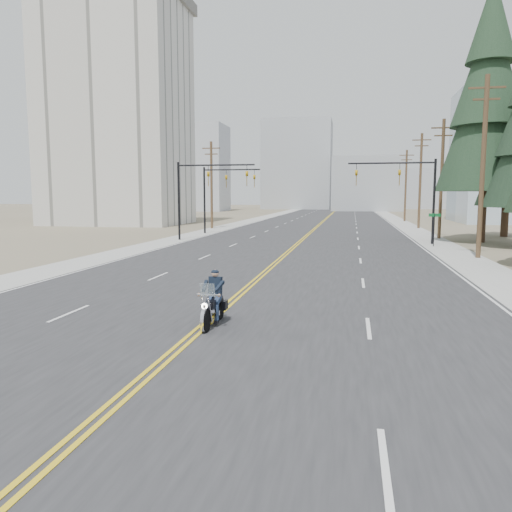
{
  "coord_description": "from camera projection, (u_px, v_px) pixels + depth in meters",
  "views": [
    {
      "loc": [
        4.43,
        -11.18,
        4.04
      ],
      "look_at": [
        0.65,
        8.48,
        1.6
      ],
      "focal_mm": 35.0,
      "sensor_mm": 36.0,
      "label": 1
    }
  ],
  "objects": [
    {
      "name": "ground_plane",
      "position": [
        165.0,
        361.0,
        12.21
      ],
      "size": [
        400.0,
        400.0,
        0.0
      ],
      "primitive_type": "plane",
      "color": "#776D56",
      "rests_on": "ground"
    },
    {
      "name": "road",
      "position": [
        324.0,
        221.0,
        80.44
      ],
      "size": [
        20.0,
        200.0,
        0.01
      ],
      "primitive_type": "cube",
      "color": "#303033",
      "rests_on": "ground"
    },
    {
      "name": "sidewalk_left",
      "position": [
        254.0,
        220.0,
        82.61
      ],
      "size": [
        3.0,
        200.0,
        0.01
      ],
      "primitive_type": "cube",
      "color": "#A5A5A0",
      "rests_on": "ground"
    },
    {
      "name": "sidewalk_right",
      "position": [
        398.0,
        221.0,
        78.28
      ],
      "size": [
        3.0,
        200.0,
        0.01
      ],
      "primitive_type": "cube",
      "color": "#A5A5A0",
      "rests_on": "ground"
    },
    {
      "name": "traffic_mast_left",
      "position": [
        200.0,
        185.0,
        44.5
      ],
      "size": [
        7.1,
        0.26,
        7.0
      ],
      "color": "black",
      "rests_on": "ground"
    },
    {
      "name": "traffic_mast_right",
      "position": [
        409.0,
        184.0,
        41.12
      ],
      "size": [
        7.1,
        0.26,
        7.0
      ],
      "color": "black",
      "rests_on": "ground"
    },
    {
      "name": "traffic_mast_far",
      "position": [
        220.0,
        187.0,
        52.36
      ],
      "size": [
        6.1,
        0.26,
        7.0
      ],
      "color": "black",
      "rests_on": "ground"
    },
    {
      "name": "street_sign",
      "position": [
        434.0,
        224.0,
        39.21
      ],
      "size": [
        0.9,
        0.06,
        2.62
      ],
      "color": "black",
      "rests_on": "ground"
    },
    {
      "name": "utility_pole_b",
      "position": [
        483.0,
        164.0,
        31.56
      ],
      "size": [
        2.2,
        0.3,
        11.5
      ],
      "color": "brown",
      "rests_on": "ground"
    },
    {
      "name": "utility_pole_c",
      "position": [
        442.0,
        177.0,
        46.21
      ],
      "size": [
        2.2,
        0.3,
        11.0
      ],
      "color": "brown",
      "rests_on": "ground"
    },
    {
      "name": "utility_pole_d",
      "position": [
        420.0,
        179.0,
        60.8
      ],
      "size": [
        2.2,
        0.3,
        11.5
      ],
      "color": "brown",
      "rests_on": "ground"
    },
    {
      "name": "utility_pole_e",
      "position": [
        406.0,
        184.0,
        77.4
      ],
      "size": [
        2.2,
        0.3,
        11.0
      ],
      "color": "brown",
      "rests_on": "ground"
    },
    {
      "name": "utility_pole_left",
      "position": [
        211.0,
        184.0,
        60.69
      ],
      "size": [
        2.2,
        0.3,
        10.5
      ],
      "color": "brown",
      "rests_on": "ground"
    },
    {
      "name": "apartment_block",
      "position": [
        117.0,
        116.0,
        69.27
      ],
      "size": [
        18.0,
        14.0,
        30.0
      ],
      "primitive_type": "cube",
      "color": "silver",
      "rests_on": "ground"
    },
    {
      "name": "haze_bldg_a",
      "position": [
        199.0,
        168.0,
        129.56
      ],
      "size": [
        14.0,
        12.0,
        22.0
      ],
      "primitive_type": "cube",
      "color": "#B7BCC6",
      "rests_on": "ground"
    },
    {
      "name": "haze_bldg_b",
      "position": [
        367.0,
        184.0,
        131.71
      ],
      "size": [
        18.0,
        14.0,
        14.0
      ],
      "primitive_type": "cube",
      "color": "#ADB2B7",
      "rests_on": "ground"
    },
    {
      "name": "haze_bldg_d",
      "position": [
        298.0,
        165.0,
        149.36
      ],
      "size": [
        20.0,
        15.0,
        26.0
      ],
      "primitive_type": "cube",
      "color": "#ADB2B7",
      "rests_on": "ground"
    },
    {
      "name": "haze_bldg_e",
      "position": [
        421.0,
        189.0,
        153.0
      ],
      "size": [
        14.0,
        14.0,
        12.0
      ],
      "primitive_type": "cube",
      "color": "#B7BCC6",
      "rests_on": "ground"
    },
    {
      "name": "haze_bldg_f",
      "position": [
        166.0,
        182.0,
        147.36
      ],
      "size": [
        12.0,
        12.0,
        16.0
      ],
      "primitive_type": "cube",
      "color": "#ADB2B7",
      "rests_on": "ground"
    },
    {
      "name": "motorcyclist",
      "position": [
        213.0,
        298.0,
        15.45
      ],
      "size": [
        0.95,
        2.2,
        1.72
      ],
      "primitive_type": null,
      "rotation": [
        0.0,
        0.0,
        3.14
      ],
      "color": "black",
      "rests_on": "ground"
    },
    {
      "name": "conifer_tall",
      "position": [
        489.0,
        92.0,
        41.74
      ],
      "size": [
        7.94,
        7.94,
        22.05
      ],
      "rotation": [
        0.0,
        0.0,
        -0.18
      ],
      "color": "#382619",
      "rests_on": "ground"
    },
    {
      "name": "conifer_far",
      "position": [
        509.0,
        146.0,
        48.03
      ],
      "size": [
        5.69,
        5.69,
        15.25
      ],
      "rotation": [
        0.0,
        0.0,
        -0.07
      ],
      "color": "#382619",
      "rests_on": "ground"
    }
  ]
}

